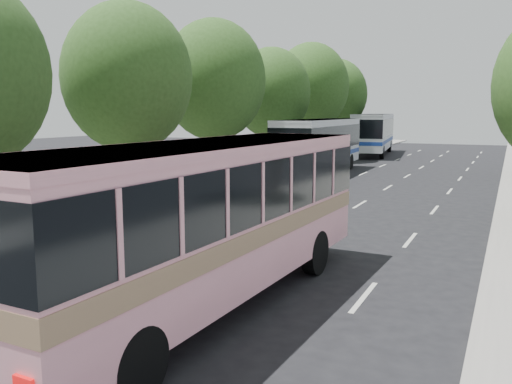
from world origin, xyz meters
The scene contains 14 objects.
ground centered at (0.00, 0.00, 0.00)m, with size 120.00×120.00×0.00m, color black.
sidewalk_left centered at (-8.50, 20.00, 0.07)m, with size 4.00×90.00×0.15m, color #9E998E.
low_wall centered at (-10.30, 20.00, 0.90)m, with size 0.30×90.00×1.50m, color #9E998E.
tree_left_b centered at (-8.42, 5.94, 5.82)m, with size 5.70×5.70×8.88m.
tree_left_c centered at (-8.62, 13.94, 6.12)m, with size 6.00×6.00×9.35m.
tree_left_d centered at (-8.52, 21.94, 5.63)m, with size 5.52×5.52×8.60m.
tree_left_e centered at (-8.42, 29.94, 6.43)m, with size 6.30×6.30×9.82m.
tree_left_f centered at (-8.62, 37.94, 6.00)m, with size 5.88×5.88×9.16m.
pink_bus centered at (1.30, -4.00, 2.16)m, with size 3.17×10.95×3.46m.
pink_taxi centered at (-1.36, 4.65, 0.73)m, with size 1.71×4.26×1.45m, color #F1156F.
white_pickup centered at (-3.15, 14.20, 0.76)m, with size 2.13×5.23×1.52m, color silver.
tour_coach_front centered at (-4.50, 20.63, 2.17)m, with size 3.05×12.15×3.61m.
tour_coach_rear centered at (-5.10, 38.54, 2.34)m, with size 4.44×13.22×3.88m.
taxi_roof_sign centered at (-1.36, 4.65, 1.54)m, with size 0.55×0.18×0.18m, color silver.
Camera 1 is at (6.98, -13.52, 4.09)m, focal length 38.00 mm.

